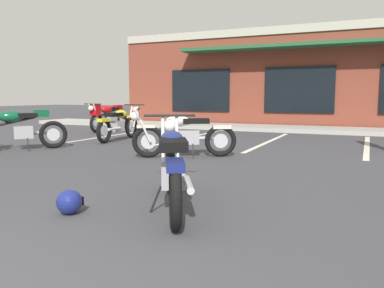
% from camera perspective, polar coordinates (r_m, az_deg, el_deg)
% --- Properties ---
extents(ground_plane, '(80.00, 80.00, 0.00)m').
position_cam_1_polar(ground_plane, '(5.82, -0.72, -4.97)').
color(ground_plane, '#3D3D42').
extents(sidewalk_kerb, '(22.00, 1.80, 0.14)m').
position_cam_1_polar(sidewalk_kerb, '(14.20, 14.51, 2.14)').
color(sidewalk_kerb, '#A8A59E').
rests_on(sidewalk_kerb, ground_plane).
extents(brick_storefront_building, '(14.87, 6.96, 3.81)m').
position_cam_1_polar(brick_storefront_building, '(18.12, 16.90, 8.87)').
color(brick_storefront_building, brown).
rests_on(brick_storefront_building, ground_plane).
extents(painted_stall_lines, '(9.73, 4.80, 0.01)m').
position_cam_1_polar(painted_stall_lines, '(10.70, 11.16, 0.37)').
color(painted_stall_lines, silver).
rests_on(painted_stall_lines, ground_plane).
extents(motorcycle_foreground_classic, '(1.29, 1.90, 0.98)m').
position_cam_1_polar(motorcycle_foreground_classic, '(4.22, -2.87, -3.14)').
color(motorcycle_foreground_classic, black).
rests_on(motorcycle_foreground_classic, ground_plane).
extents(motorcycle_red_sportbike, '(1.51, 1.77, 0.98)m').
position_cam_1_polar(motorcycle_red_sportbike, '(9.57, -24.56, 2.28)').
color(motorcycle_red_sportbike, black).
rests_on(motorcycle_red_sportbike, ground_plane).
extents(motorcycle_blue_standard, '(1.90, 1.29, 0.98)m').
position_cam_1_polar(motorcycle_blue_standard, '(7.75, -1.24, 1.47)').
color(motorcycle_blue_standard, black).
rests_on(motorcycle_blue_standard, ground_plane).
extents(motorcycle_green_cafe_racer, '(0.66, 2.11, 0.98)m').
position_cam_1_polar(motorcycle_green_cafe_racer, '(13.81, -12.19, 3.98)').
color(motorcycle_green_cafe_racer, black).
rests_on(motorcycle_green_cafe_racer, ground_plane).
extents(motorcycle_orange_scrambler, '(0.66, 2.11, 0.98)m').
position_cam_1_polar(motorcycle_orange_scrambler, '(10.92, -10.59, 2.94)').
color(motorcycle_orange_scrambler, black).
rests_on(motorcycle_orange_scrambler, ground_plane).
extents(helmet_on_pavement, '(0.26, 0.26, 0.26)m').
position_cam_1_polar(helmet_on_pavement, '(4.24, -17.44, -8.03)').
color(helmet_on_pavement, navy).
rests_on(helmet_on_pavement, ground_plane).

